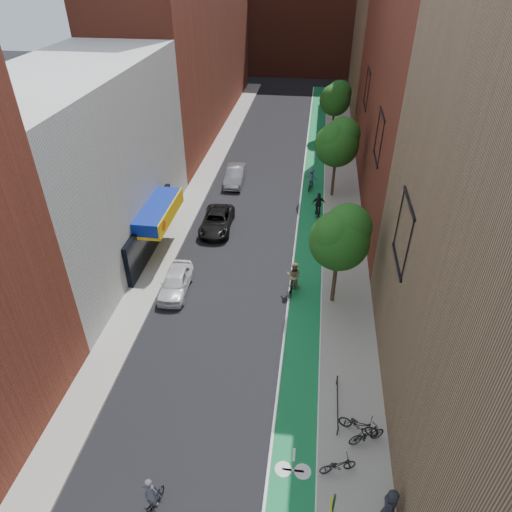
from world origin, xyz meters
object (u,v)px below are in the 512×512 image
at_px(cyclist_lane_far, 311,180).
at_px(pedestrian, 390,506).
at_px(parked_car_white, 176,282).
at_px(parked_car_silver, 235,175).
at_px(parked_car_black, 217,221).
at_px(cyclist_lane_mid, 318,209).
at_px(cyclist_lead, 152,501).
at_px(cyclist_lane_near, 293,280).

distance_m(cyclist_lane_far, pedestrian, 27.88).
xyz_separation_m(parked_car_white, parked_car_silver, (0.99, 15.76, 0.04)).
relative_size(parked_car_white, cyclist_lane_far, 2.09).
bearing_deg(cyclist_lane_far, parked_car_black, 62.94).
distance_m(parked_car_white, cyclist_lane_mid, 13.34).
bearing_deg(cyclist_lead, parked_car_white, -66.50).
height_order(parked_car_white, pedestrian, pedestrian).
distance_m(parked_car_silver, pedestrian, 29.96).
xyz_separation_m(parked_car_silver, pedestrian, (10.60, -28.02, 0.28)).
relative_size(cyclist_lead, cyclist_lane_near, 0.92).
xyz_separation_m(parked_car_white, parked_car_black, (0.99, 7.67, -0.02)).
xyz_separation_m(cyclist_lane_near, cyclist_lane_mid, (1.30, 9.43, -0.10)).
xyz_separation_m(parked_car_silver, cyclist_lane_near, (6.20, -14.90, 0.18)).
distance_m(parked_car_white, cyclist_lead, 13.40).
relative_size(parked_car_white, parked_car_silver, 0.91).
height_order(parked_car_black, pedestrian, pedestrian).
xyz_separation_m(parked_car_black, cyclist_lane_mid, (7.50, 2.62, 0.15)).
bearing_deg(cyclist_lane_mid, cyclist_lead, 67.20).
height_order(cyclist_lane_near, pedestrian, cyclist_lane_near).
relative_size(parked_car_black, cyclist_lane_mid, 2.20).
relative_size(parked_car_silver, cyclist_lane_near, 2.06).
relative_size(cyclist_lane_near, cyclist_lane_mid, 0.99).
relative_size(parked_car_white, cyclist_lane_mid, 1.86).
relative_size(cyclist_lead, cyclist_lane_mid, 0.91).
distance_m(cyclist_lead, cyclist_lane_far, 28.89).
distance_m(parked_car_black, cyclist_lead, 20.85).
bearing_deg(parked_car_silver, cyclist_lane_near, -69.07).
bearing_deg(cyclist_lane_near, cyclist_lane_far, -78.65).
bearing_deg(cyclist_lane_far, cyclist_lead, 94.49).
xyz_separation_m(cyclist_lane_far, pedestrian, (3.83, -27.62, 0.12)).
relative_size(parked_car_white, cyclist_lead, 2.04).
bearing_deg(cyclist_lane_mid, parked_car_silver, -45.28).
distance_m(cyclist_lead, pedestrian, 8.81).
relative_size(cyclist_lead, pedestrian, 1.15).
xyz_separation_m(cyclist_lane_mid, cyclist_lane_far, (-0.73, 5.07, 0.07)).
bearing_deg(cyclist_lane_far, parked_car_white, 77.53).
height_order(cyclist_lane_mid, pedestrian, cyclist_lane_mid).
distance_m(cyclist_lane_near, cyclist_lane_mid, 9.52).
xyz_separation_m(cyclist_lead, cyclist_lane_near, (4.36, 13.96, 0.25)).
bearing_deg(parked_car_black, cyclist_lane_near, -49.91).
xyz_separation_m(parked_car_white, cyclist_lane_mid, (8.49, 10.30, 0.12)).
bearing_deg(parked_car_silver, pedestrian, -70.93).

